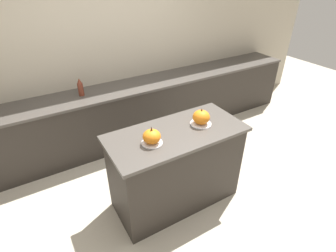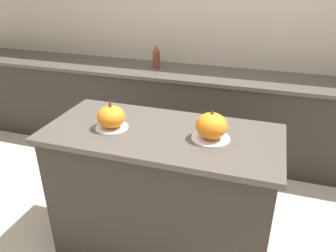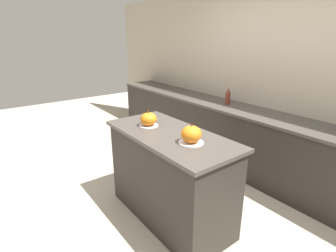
{
  "view_description": "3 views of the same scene",
  "coord_description": "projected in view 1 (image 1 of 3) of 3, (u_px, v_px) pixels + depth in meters",
  "views": [
    {
      "loc": [
        -1.2,
        -1.86,
        2.38
      ],
      "look_at": [
        -0.07,
        0.05,
        1.02
      ],
      "focal_mm": 28.0,
      "sensor_mm": 36.0,
      "label": 1
    },
    {
      "loc": [
        0.58,
        -1.66,
        1.84
      ],
      "look_at": [
        0.03,
        0.03,
        0.98
      ],
      "focal_mm": 35.0,
      "sensor_mm": 36.0,
      "label": 2
    },
    {
      "loc": [
        1.86,
        -1.44,
        1.84
      ],
      "look_at": [
        0.01,
        -0.03,
        1.03
      ],
      "focal_mm": 28.0,
      "sensor_mm": 36.0,
      "label": 3
    }
  ],
  "objects": [
    {
      "name": "wall_back",
      "position": [
        111.0,
        56.0,
        3.78
      ],
      "size": [
        8.0,
        0.06,
        2.5
      ],
      "color": "#B2A893",
      "rests_on": "ground_plane"
    },
    {
      "name": "pumpkin_cake_right",
      "position": [
        201.0,
        117.0,
        2.73
      ],
      "size": [
        0.22,
        0.22,
        0.19
      ],
      "color": "silver",
      "rests_on": "kitchen_island"
    },
    {
      "name": "back_counter",
      "position": [
        125.0,
        115.0,
        3.96
      ],
      "size": [
        6.0,
        0.6,
        0.89
      ],
      "color": "#2D2823",
      "rests_on": "ground_plane"
    },
    {
      "name": "pumpkin_cake_left",
      "position": [
        152.0,
        137.0,
        2.43
      ],
      "size": [
        0.2,
        0.2,
        0.19
      ],
      "color": "silver",
      "rests_on": "kitchen_island"
    },
    {
      "name": "kitchen_island",
      "position": [
        176.0,
        168.0,
        2.88
      ],
      "size": [
        1.43,
        0.67,
        0.95
      ],
      "color": "#2D2823",
      "rests_on": "ground_plane"
    },
    {
      "name": "bottle_tall",
      "position": [
        80.0,
        87.0,
        3.45
      ],
      "size": [
        0.07,
        0.07,
        0.24
      ],
      "color": "maroon",
      "rests_on": "back_counter"
    },
    {
      "name": "ground_plane",
      "position": [
        175.0,
        198.0,
        3.13
      ],
      "size": [
        12.0,
        12.0,
        0.0
      ],
      "primitive_type": "plane",
      "color": "#BCB29E"
    }
  ]
}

